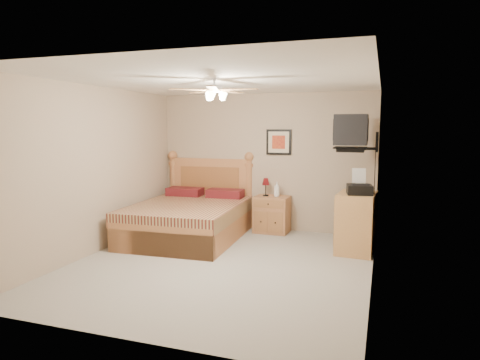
% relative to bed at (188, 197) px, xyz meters
% --- Properties ---
extents(floor, '(4.50, 4.50, 0.00)m').
position_rel_bed_xyz_m(floor, '(1.03, -1.12, -0.72)').
color(floor, '#9C978D').
rests_on(floor, ground).
extents(ceiling, '(4.00, 4.50, 0.04)m').
position_rel_bed_xyz_m(ceiling, '(1.03, -1.12, 1.78)').
color(ceiling, white).
rests_on(ceiling, ground).
extents(wall_back, '(4.00, 0.04, 2.50)m').
position_rel_bed_xyz_m(wall_back, '(1.03, 1.13, 0.53)').
color(wall_back, tan).
rests_on(wall_back, ground).
extents(wall_front, '(4.00, 0.04, 2.50)m').
position_rel_bed_xyz_m(wall_front, '(1.03, -3.37, 0.53)').
color(wall_front, tan).
rests_on(wall_front, ground).
extents(wall_left, '(0.04, 4.50, 2.50)m').
position_rel_bed_xyz_m(wall_left, '(-0.97, -1.12, 0.53)').
color(wall_left, tan).
rests_on(wall_left, ground).
extents(wall_right, '(0.04, 4.50, 2.50)m').
position_rel_bed_xyz_m(wall_right, '(3.03, -1.12, 0.53)').
color(wall_right, tan).
rests_on(wall_right, ground).
extents(bed, '(1.78, 2.29, 1.43)m').
position_rel_bed_xyz_m(bed, '(0.00, 0.00, 0.00)').
color(bed, '#BE7847').
rests_on(bed, ground).
extents(nightstand, '(0.62, 0.47, 0.66)m').
position_rel_bed_xyz_m(nightstand, '(1.24, 0.88, -0.39)').
color(nightstand, '#9E6237').
rests_on(nightstand, ground).
extents(table_lamp, '(0.23, 0.23, 0.32)m').
position_rel_bed_xyz_m(table_lamp, '(1.12, 0.90, 0.10)').
color(table_lamp, '#56070A').
rests_on(table_lamp, nightstand).
extents(lotion_bottle, '(0.10, 0.10, 0.27)m').
position_rel_bed_xyz_m(lotion_bottle, '(1.33, 0.89, 0.07)').
color(lotion_bottle, white).
rests_on(lotion_bottle, nightstand).
extents(framed_picture, '(0.46, 0.04, 0.46)m').
position_rel_bed_xyz_m(framed_picture, '(1.30, 1.11, 0.90)').
color(framed_picture, black).
rests_on(framed_picture, wall_back).
extents(dresser, '(0.59, 0.81, 0.91)m').
position_rel_bed_xyz_m(dresser, '(2.76, 0.11, -0.26)').
color(dresser, '#B9833E').
rests_on(dresser, ground).
extents(fax_machine, '(0.41, 0.43, 0.37)m').
position_rel_bed_xyz_m(fax_machine, '(2.80, -0.03, 0.38)').
color(fax_machine, black).
rests_on(fax_machine, dresser).
extents(magazine_lower, '(0.24, 0.28, 0.02)m').
position_rel_bed_xyz_m(magazine_lower, '(2.74, 0.43, 0.20)').
color(magazine_lower, beige).
rests_on(magazine_lower, dresser).
extents(magazine_upper, '(0.22, 0.27, 0.02)m').
position_rel_bed_xyz_m(magazine_upper, '(2.74, 0.42, 0.22)').
color(magazine_upper, tan).
rests_on(magazine_upper, magazine_lower).
extents(wall_tv, '(0.56, 0.46, 0.58)m').
position_rel_bed_xyz_m(wall_tv, '(2.78, 0.22, 1.09)').
color(wall_tv, black).
rests_on(wall_tv, wall_right).
extents(ceiling_fan, '(1.14, 1.14, 0.28)m').
position_rel_bed_xyz_m(ceiling_fan, '(1.03, -1.32, 1.64)').
color(ceiling_fan, white).
rests_on(ceiling_fan, ceiling).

